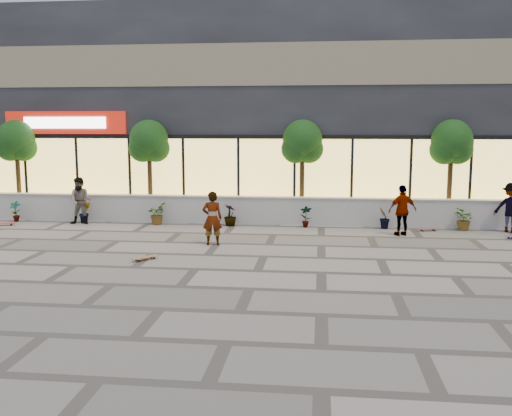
# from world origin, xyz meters

# --- Properties ---
(ground) EXTENTS (80.00, 80.00, 0.00)m
(ground) POSITION_xyz_m (0.00, 0.00, 0.00)
(ground) COLOR gray
(ground) RESTS_ON ground
(planter_wall) EXTENTS (22.00, 0.42, 1.04)m
(planter_wall) POSITION_xyz_m (0.00, 7.00, 0.52)
(planter_wall) COLOR beige
(planter_wall) RESTS_ON ground
(retail_building) EXTENTS (24.00, 9.17, 8.50)m
(retail_building) POSITION_xyz_m (-0.00, 12.49, 4.25)
(retail_building) COLOR black
(retail_building) RESTS_ON ground
(shrub_a) EXTENTS (0.43, 0.29, 0.81)m
(shrub_a) POSITION_xyz_m (-8.50, 6.45, 0.41)
(shrub_a) COLOR #173912
(shrub_a) RESTS_ON ground
(shrub_b) EXTENTS (0.57, 0.57, 0.81)m
(shrub_b) POSITION_xyz_m (-5.70, 6.45, 0.41)
(shrub_b) COLOR #173912
(shrub_b) RESTS_ON ground
(shrub_c) EXTENTS (0.68, 0.77, 0.81)m
(shrub_c) POSITION_xyz_m (-2.90, 6.45, 0.41)
(shrub_c) COLOR #173912
(shrub_c) RESTS_ON ground
(shrub_d) EXTENTS (0.64, 0.64, 0.81)m
(shrub_d) POSITION_xyz_m (-0.10, 6.45, 0.41)
(shrub_d) COLOR #173912
(shrub_d) RESTS_ON ground
(shrub_e) EXTENTS (0.46, 0.35, 0.81)m
(shrub_e) POSITION_xyz_m (2.70, 6.45, 0.41)
(shrub_e) COLOR #173912
(shrub_e) RESTS_ON ground
(shrub_f) EXTENTS (0.55, 0.57, 0.81)m
(shrub_f) POSITION_xyz_m (5.50, 6.45, 0.41)
(shrub_f) COLOR #173912
(shrub_f) RESTS_ON ground
(shrub_g) EXTENTS (0.77, 0.84, 0.81)m
(shrub_g) POSITION_xyz_m (8.30, 6.45, 0.41)
(shrub_g) COLOR #173912
(shrub_g) RESTS_ON ground
(tree_west) EXTENTS (1.60, 1.50, 3.92)m
(tree_west) POSITION_xyz_m (-9.00, 7.70, 2.99)
(tree_west) COLOR #413017
(tree_west) RESTS_ON ground
(tree_midwest) EXTENTS (1.60, 1.50, 3.92)m
(tree_midwest) POSITION_xyz_m (-3.50, 7.70, 2.99)
(tree_midwest) COLOR #413017
(tree_midwest) RESTS_ON ground
(tree_mideast) EXTENTS (1.60, 1.50, 3.92)m
(tree_mideast) POSITION_xyz_m (2.50, 7.70, 2.99)
(tree_mideast) COLOR #413017
(tree_mideast) RESTS_ON ground
(tree_east) EXTENTS (1.60, 1.50, 3.92)m
(tree_east) POSITION_xyz_m (8.00, 7.70, 2.99)
(tree_east) COLOR #413017
(tree_east) RESTS_ON ground
(skater_center) EXTENTS (0.68, 0.52, 1.68)m
(skater_center) POSITION_xyz_m (-0.12, 3.05, 0.84)
(skater_center) COLOR silver
(skater_center) RESTS_ON ground
(skater_left) EXTENTS (0.94, 0.78, 1.77)m
(skater_left) POSITION_xyz_m (-5.72, 6.15, 0.89)
(skater_left) COLOR tan
(skater_left) RESTS_ON ground
(skater_right_near) EXTENTS (1.09, 0.74, 1.72)m
(skater_right_near) POSITION_xyz_m (5.97, 5.25, 0.86)
(skater_right_near) COLOR silver
(skater_right_near) RESTS_ON ground
(skater_right_far) EXTENTS (1.28, 1.04, 1.73)m
(skater_right_far) POSITION_xyz_m (9.80, 6.30, 0.87)
(skater_right_far) COLOR maroon
(skater_right_far) RESTS_ON ground
(skateboard_center) EXTENTS (0.67, 0.71, 0.09)m
(skateboard_center) POSITION_xyz_m (-1.59, 0.82, 0.08)
(skateboard_center) COLOR #956130
(skateboard_center) RESTS_ON ground
(skateboard_left) EXTENTS (0.82, 0.41, 0.10)m
(skateboard_left) POSITION_xyz_m (-8.47, 5.55, 0.08)
(skateboard_left) COLOR #B12A21
(skateboard_left) RESTS_ON ground
(skateboard_right_near) EXTENTS (0.73, 0.35, 0.09)m
(skateboard_right_near) POSITION_xyz_m (7.00, 6.20, 0.07)
(skateboard_right_near) COLOR brown
(skateboard_right_near) RESTS_ON ground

